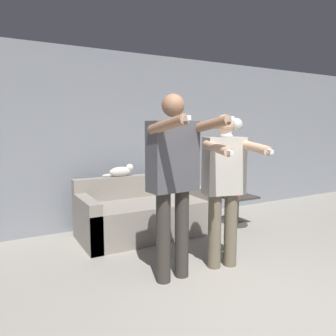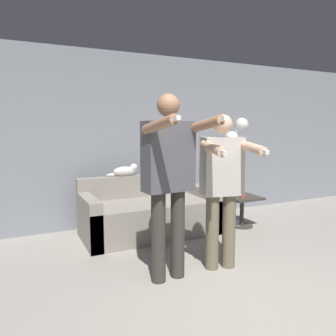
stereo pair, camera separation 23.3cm
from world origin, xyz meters
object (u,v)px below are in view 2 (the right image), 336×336
(person_left, at_px, (169,173))
(side_table, at_px, (242,205))
(couch, at_px, (149,214))
(cup, at_px, (243,194))
(person_right, at_px, (222,182))
(floor_lamp, at_px, (236,143))
(cat, at_px, (126,171))

(person_left, relative_size, side_table, 3.69)
(couch, distance_m, side_table, 1.43)
(person_left, xyz_separation_m, cup, (1.70, 1.04, -0.55))
(person_right, relative_size, cup, 16.18)
(couch, height_order, floor_lamp, floor_lamp)
(couch, distance_m, person_left, 1.61)
(floor_lamp, bearing_deg, cat, 163.67)
(couch, xyz_separation_m, side_table, (1.41, -0.27, 0.05))
(cup, bearing_deg, couch, 166.22)
(person_left, bearing_deg, couch, 71.20)
(person_right, distance_m, floor_lamp, 1.70)
(person_right, bearing_deg, person_left, -167.46)
(couch, xyz_separation_m, person_left, (-0.34, -1.37, 0.78))
(person_left, distance_m, cup, 2.07)
(person_right, distance_m, cat, 1.78)
(floor_lamp, xyz_separation_m, cup, (-0.01, -0.21, -0.74))
(person_right, xyz_separation_m, cup, (1.10, 1.04, -0.42))
(couch, distance_m, cat, 0.72)
(couch, relative_size, floor_lamp, 1.12)
(couch, relative_size, cup, 18.28)
(person_right, xyz_separation_m, floor_lamp, (1.11, 1.25, 0.32))
(person_left, distance_m, side_table, 2.19)
(floor_lamp, height_order, cup, floor_lamp)
(cat, height_order, cup, cat)
(person_right, bearing_deg, cup, 56.41)
(floor_lamp, relative_size, cup, 16.27)
(side_table, bearing_deg, cat, 159.60)
(cat, relative_size, floor_lamp, 0.28)
(side_table, distance_m, cup, 0.19)
(cat, relative_size, cup, 4.57)
(couch, height_order, cat, cat)
(person_left, bearing_deg, side_table, 27.48)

